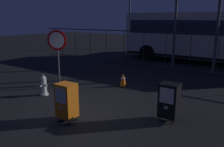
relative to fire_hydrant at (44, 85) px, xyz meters
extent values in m
plane|color=black|center=(1.96, -0.27, -0.35)|extent=(60.00, 60.00, 0.00)
cylinder|color=silver|center=(0.00, 0.00, -0.33)|extent=(0.28, 0.28, 0.05)
cylinder|color=silver|center=(0.00, 0.00, -0.03)|extent=(0.19, 0.19, 0.55)
sphere|color=silver|center=(0.00, 0.00, 0.25)|extent=(0.19, 0.19, 0.19)
cylinder|color=gray|center=(0.00, 0.00, 0.37)|extent=(0.06, 0.06, 0.05)
cylinder|color=gray|center=(0.00, -0.13, 0.00)|extent=(0.09, 0.08, 0.09)
cylinder|color=gray|center=(-0.13, 0.00, 0.03)|extent=(0.07, 0.07, 0.07)
cylinder|color=gray|center=(0.13, 0.00, 0.03)|extent=(0.07, 0.07, 0.07)
cylinder|color=black|center=(2.00, -1.18, -0.29)|extent=(0.04, 0.04, 0.12)
cylinder|color=black|center=(2.33, -1.18, -0.29)|extent=(0.04, 0.04, 0.12)
cylinder|color=black|center=(2.00, -0.90, -0.29)|extent=(0.04, 0.04, 0.12)
cylinder|color=black|center=(2.33, -0.90, -0.29)|extent=(0.04, 0.04, 0.12)
cube|color=orange|center=(2.16, -1.04, 0.22)|extent=(0.48, 0.40, 0.90)
cube|color=#B2B7BF|center=(2.16, -1.25, 0.40)|extent=(0.36, 0.01, 0.40)
cube|color=gray|center=(2.16, -1.25, 0.08)|extent=(0.10, 0.02, 0.08)
cylinder|color=black|center=(4.20, 0.31, -0.29)|extent=(0.04, 0.04, 0.12)
cylinder|color=black|center=(4.54, 0.31, -0.29)|extent=(0.04, 0.04, 0.12)
cylinder|color=black|center=(4.20, 0.59, -0.29)|extent=(0.04, 0.04, 0.12)
cylinder|color=black|center=(4.54, 0.59, -0.29)|extent=(0.04, 0.04, 0.12)
cube|color=black|center=(4.37, 0.45, 0.22)|extent=(0.48, 0.40, 0.90)
cube|color=#B2B7BF|center=(4.37, 0.24, 0.40)|extent=(0.36, 0.01, 0.40)
cube|color=gray|center=(4.37, 0.24, 0.08)|extent=(0.10, 0.02, 0.08)
cylinder|color=#4C4F54|center=(-0.20, 0.93, 0.75)|extent=(0.06, 0.06, 2.20)
cylinder|color=red|center=(-0.20, 0.91, 1.50)|extent=(0.71, 0.31, 0.76)
cylinder|color=white|center=(-0.20, 0.90, 1.50)|extent=(0.56, 0.23, 0.60)
cube|color=black|center=(1.76, 2.47, -0.34)|extent=(0.36, 0.36, 0.03)
cone|color=orange|center=(1.76, 2.47, -0.07)|extent=(0.28, 0.28, 0.50)
cylinder|color=white|center=(1.76, 2.47, -0.02)|extent=(0.17, 0.17, 0.06)
cube|color=#2D2D33|center=(1.96, 6.50, 1.60)|extent=(18.00, 0.04, 0.05)
cube|color=#2D2D33|center=(1.96, 6.50, -0.25)|extent=(18.00, 0.04, 0.05)
cylinder|color=#2D2D33|center=(-7.04, 6.50, 0.65)|extent=(0.03, 0.03, 2.00)
cylinder|color=#2D2D33|center=(-5.75, 6.50, 0.65)|extent=(0.03, 0.03, 2.00)
cylinder|color=#2D2D33|center=(-4.47, 6.50, 0.65)|extent=(0.03, 0.03, 2.00)
cylinder|color=#2D2D33|center=(-3.18, 6.50, 0.65)|extent=(0.03, 0.03, 2.00)
cylinder|color=#2D2D33|center=(-1.90, 6.50, 0.65)|extent=(0.03, 0.03, 2.00)
cylinder|color=#2D2D33|center=(-0.61, 6.50, 0.65)|extent=(0.03, 0.03, 2.00)
cylinder|color=#2D2D33|center=(0.68, 6.50, 0.65)|extent=(0.03, 0.03, 2.00)
cylinder|color=#2D2D33|center=(1.96, 6.50, 0.65)|extent=(0.03, 0.03, 2.00)
cylinder|color=#2D2D33|center=(3.25, 6.50, 0.65)|extent=(0.03, 0.03, 2.00)
cylinder|color=#2D2D33|center=(4.53, 6.50, 0.65)|extent=(0.03, 0.03, 2.00)
cube|color=beige|center=(3.75, 9.50, 1.32)|extent=(10.52, 2.60, 2.65)
cube|color=#1E2838|center=(3.75, 9.50, 1.80)|extent=(9.89, 2.62, 0.80)
cube|color=black|center=(3.75, 9.50, 0.10)|extent=(10.31, 2.61, 0.16)
cylinder|color=black|center=(0.06, 8.28, 0.15)|extent=(1.00, 0.29, 1.00)
cylinder|color=black|center=(0.09, 10.78, 0.15)|extent=(1.00, 0.29, 1.00)
cylinder|color=black|center=(2.86, 13.11, 0.15)|extent=(1.02, 0.36, 1.00)
cylinder|color=black|center=(3.06, 15.60, 0.15)|extent=(1.02, 0.36, 1.00)
cylinder|color=#4C4F54|center=(2.03, 7.57, 3.18)|extent=(0.14, 0.14, 7.06)
cylinder|color=#4C4F54|center=(4.33, 6.77, 3.02)|extent=(0.14, 0.14, 6.73)
cylinder|color=#4C4F54|center=(-3.85, 12.87, 2.66)|extent=(0.14, 0.14, 6.01)
camera|label=1|loc=(6.20, -4.96, 2.27)|focal=36.12mm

